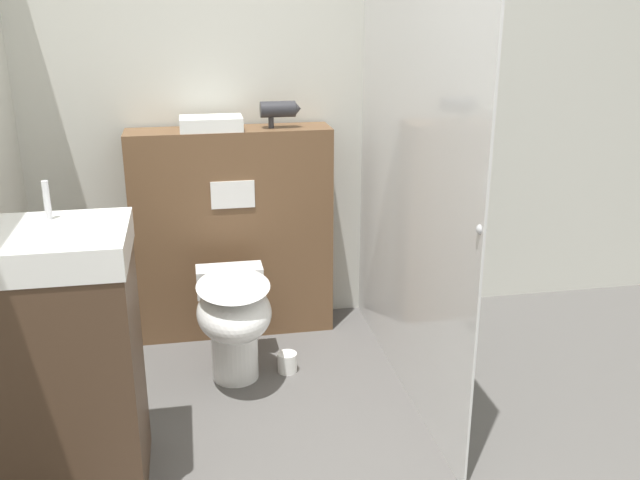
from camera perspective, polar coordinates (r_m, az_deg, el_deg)
The scene contains 8 objects.
wall_back at distance 3.85m, azimuth -3.31°, elevation 11.47°, with size 8.00×0.06×2.50m.
partition_panel at distance 3.81m, azimuth -6.97°, elevation 0.55°, with size 1.04×0.25×1.11m.
shower_glass at distance 3.14m, azimuth 7.13°, elevation 6.11°, with size 0.04×1.67×2.12m.
toilet at distance 3.36m, azimuth -6.91°, elevation -6.06°, with size 0.34×0.58×0.52m.
sink_vanity at distance 2.75m, azimuth -20.02°, elevation -9.27°, with size 0.55×0.47×1.15m.
hair_drier at distance 3.66m, azimuth -3.26°, elevation 10.37°, with size 0.21×0.08×0.14m.
folded_towel at distance 3.64m, azimuth -8.71°, elevation 9.20°, with size 0.31×0.19×0.07m.
spare_toilet_roll at distance 3.55m, azimuth -2.64°, elevation -9.75°, with size 0.10×0.10×0.10m.
Camera 1 is at (-0.49, -1.72, 1.76)m, focal length 40.00 mm.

